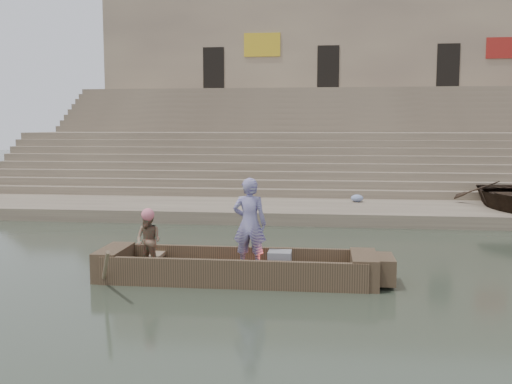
% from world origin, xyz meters
% --- Properties ---
extents(ground, '(120.00, 120.00, 0.00)m').
position_xyz_m(ground, '(0.00, 0.00, 0.00)').
color(ground, '#283124').
rests_on(ground, ground).
extents(lower_landing, '(32.00, 4.00, 0.40)m').
position_xyz_m(lower_landing, '(0.00, 8.00, 0.20)').
color(lower_landing, gray).
rests_on(lower_landing, ground).
extents(mid_landing, '(32.00, 3.00, 2.80)m').
position_xyz_m(mid_landing, '(0.00, 15.50, 1.40)').
color(mid_landing, gray).
rests_on(mid_landing, ground).
extents(upper_landing, '(32.00, 3.00, 5.20)m').
position_xyz_m(upper_landing, '(0.00, 22.50, 2.60)').
color(upper_landing, gray).
rests_on(upper_landing, ground).
extents(ghat_steps, '(32.00, 11.00, 5.20)m').
position_xyz_m(ghat_steps, '(0.00, 17.19, 1.80)').
color(ghat_steps, gray).
rests_on(ghat_steps, ground).
extents(building_wall, '(32.00, 5.07, 11.20)m').
position_xyz_m(building_wall, '(0.00, 26.50, 5.60)').
color(building_wall, tan).
rests_on(building_wall, ground).
extents(main_rowboat, '(5.00, 1.30, 0.22)m').
position_xyz_m(main_rowboat, '(-3.91, -0.45, 0.11)').
color(main_rowboat, brown).
rests_on(main_rowboat, ground).
extents(rowboat_trim, '(6.04, 2.63, 1.85)m').
position_xyz_m(rowboat_trim, '(-3.70, -0.46, 0.31)').
color(rowboat_trim, brown).
rests_on(rowboat_trim, ground).
extents(standing_man, '(0.71, 0.49, 1.86)m').
position_xyz_m(standing_man, '(-3.64, -0.38, 1.15)').
color(standing_man, navy).
rests_on(standing_man, main_rowboat).
extents(rowing_man, '(0.70, 0.63, 1.18)m').
position_xyz_m(rowing_man, '(-5.65, -0.64, 0.81)').
color(rowing_man, '#2B835B').
rests_on(rowing_man, main_rowboat).
extents(television, '(0.46, 0.42, 0.40)m').
position_xyz_m(television, '(-3.03, -0.45, 0.42)').
color(television, gray).
rests_on(television, main_rowboat).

